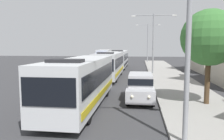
# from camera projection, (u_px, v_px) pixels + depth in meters

# --- Properties ---
(bus_lead) EXTENTS (2.58, 10.45, 3.21)m
(bus_lead) POSITION_uv_depth(u_px,v_px,m) (82.00, 80.00, 13.89)
(bus_lead) COLOR silver
(bus_lead) RESTS_ON ground_plane
(bus_second_in_line) EXTENTS (2.58, 10.68, 3.21)m
(bus_second_in_line) POSITION_uv_depth(u_px,v_px,m) (110.00, 64.00, 26.36)
(bus_second_in_line) COLOR silver
(bus_second_in_line) RESTS_ON ground_plane
(bus_middle) EXTENTS (2.58, 11.29, 3.21)m
(bus_middle) POSITION_uv_depth(u_px,v_px,m) (119.00, 58.00, 38.72)
(bus_middle) COLOR silver
(bus_middle) RESTS_ON ground_plane
(white_suv) EXTENTS (1.86, 4.83, 1.90)m
(white_suv) POSITION_uv_depth(u_px,v_px,m) (140.00, 86.00, 15.47)
(white_suv) COLOR #B7B7BC
(white_suv) RESTS_ON ground_plane
(box_truck_oncoming) EXTENTS (2.35, 7.30, 3.15)m
(box_truck_oncoming) POSITION_uv_depth(u_px,v_px,m) (104.00, 57.00, 41.85)
(box_truck_oncoming) COLOR navy
(box_truck_oncoming) RESTS_ON ground_plane
(streetlamp_near) EXTENTS (5.34, 0.28, 8.11)m
(streetlamp_near) POSITION_uv_depth(u_px,v_px,m) (189.00, 12.00, 7.89)
(streetlamp_near) COLOR gray
(streetlamp_near) RESTS_ON sidewalk
(streetlamp_mid) EXTENTS (5.93, 0.28, 8.02)m
(streetlamp_mid) POSITION_uv_depth(u_px,v_px,m) (153.00, 37.00, 29.29)
(streetlamp_mid) COLOR gray
(streetlamp_mid) RESTS_ON sidewalk
(streetlamp_far) EXTENTS (5.60, 0.28, 8.88)m
(streetlamp_far) POSITION_uv_depth(u_px,v_px,m) (148.00, 39.00, 50.64)
(streetlamp_far) COLOR gray
(streetlamp_far) RESTS_ON sidewalk
(roadside_tree) EXTENTS (3.56, 3.56, 6.01)m
(roadside_tree) POSITION_uv_depth(u_px,v_px,m) (209.00, 38.00, 13.61)
(roadside_tree) COLOR #4C3823
(roadside_tree) RESTS_ON sidewalk
(house_distant_gabled) EXTENTS (6.82, 8.50, 9.00)m
(house_distant_gabled) POSITION_uv_depth(u_px,v_px,m) (220.00, 41.00, 32.04)
(house_distant_gabled) COLOR #BCB29E
(house_distant_gabled) RESTS_ON ground_plane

